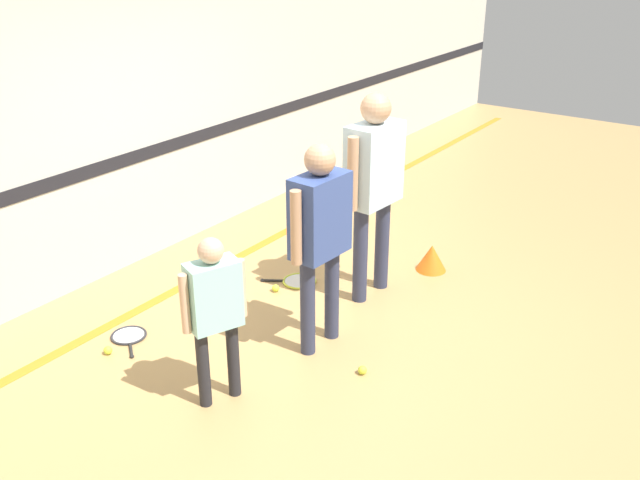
# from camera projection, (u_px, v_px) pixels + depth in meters

# --- Properties ---
(ground_plane) EXTENTS (16.00, 16.00, 0.00)m
(ground_plane) POSITION_uv_depth(u_px,v_px,m) (329.00, 329.00, 5.74)
(ground_plane) COLOR tan
(wall_back) EXTENTS (16.00, 0.07, 3.20)m
(wall_back) POSITION_uv_depth(u_px,v_px,m) (119.00, 96.00, 6.27)
(wall_back) COLOR beige
(wall_back) RESTS_ON ground_plane
(floor_stripe) EXTENTS (14.40, 0.10, 0.01)m
(floor_stripe) POSITION_uv_depth(u_px,v_px,m) (195.00, 280.00, 6.52)
(floor_stripe) COLOR orange
(floor_stripe) RESTS_ON ground_plane
(person_instructor) EXTENTS (0.61, 0.28, 1.61)m
(person_instructor) POSITION_uv_depth(u_px,v_px,m) (320.00, 226.00, 5.14)
(person_instructor) COLOR #2D334C
(person_instructor) RESTS_ON ground_plane
(person_student_left) EXTENTS (0.43, 0.30, 1.21)m
(person_student_left) POSITION_uv_depth(u_px,v_px,m) (214.00, 303.00, 4.60)
(person_student_left) COLOR #232328
(person_student_left) RESTS_ON ground_plane
(person_student_right) EXTENTS (0.67, 0.31, 1.78)m
(person_student_right) POSITION_uv_depth(u_px,v_px,m) (374.00, 175.00, 5.86)
(person_student_right) COLOR #2D334C
(person_student_right) RESTS_ON ground_plane
(racket_spare_on_floor) EXTENTS (0.43, 0.52, 0.03)m
(racket_spare_on_floor) POSITION_uv_depth(u_px,v_px,m) (298.00, 281.00, 6.49)
(racket_spare_on_floor) COLOR #C6D838
(racket_spare_on_floor) RESTS_ON ground_plane
(racket_second_spare) EXTENTS (0.41, 0.47, 0.03)m
(racket_second_spare) POSITION_uv_depth(u_px,v_px,m) (129.00, 336.00, 5.62)
(racket_second_spare) COLOR #28282D
(racket_second_spare) RESTS_ON ground_plane
(tennis_ball_near_instructor) EXTENTS (0.07, 0.07, 0.07)m
(tennis_ball_near_instructor) POSITION_uv_depth(u_px,v_px,m) (362.00, 370.00, 5.16)
(tennis_ball_near_instructor) COLOR #CCE038
(tennis_ball_near_instructor) RESTS_ON ground_plane
(tennis_ball_by_spare_racket) EXTENTS (0.07, 0.07, 0.07)m
(tennis_ball_by_spare_racket) POSITION_uv_depth(u_px,v_px,m) (276.00, 288.00, 6.31)
(tennis_ball_by_spare_racket) COLOR #CCE038
(tennis_ball_by_spare_racket) RESTS_ON ground_plane
(tennis_ball_stray_left) EXTENTS (0.07, 0.07, 0.07)m
(tennis_ball_stray_left) POSITION_uv_depth(u_px,v_px,m) (108.00, 350.00, 5.40)
(tennis_ball_stray_left) COLOR #CCE038
(tennis_ball_stray_left) RESTS_ON ground_plane
(tennis_ball_stray_right) EXTENTS (0.07, 0.07, 0.07)m
(tennis_ball_stray_right) POSITION_uv_depth(u_px,v_px,m) (207.00, 314.00, 5.89)
(tennis_ball_stray_right) COLOR #CCE038
(tennis_ball_stray_right) RESTS_ON ground_plane
(training_cone) EXTENTS (0.29, 0.29, 0.25)m
(training_cone) POSITION_uv_depth(u_px,v_px,m) (432.00, 258.00, 6.66)
(training_cone) COLOR orange
(training_cone) RESTS_ON ground_plane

